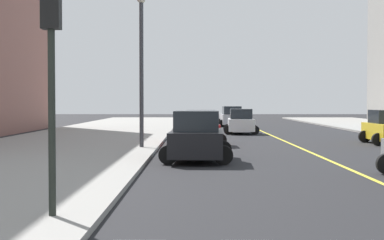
% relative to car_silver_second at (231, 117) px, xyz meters
% --- Properties ---
extents(sidewalk_kerb_west, '(10.00, 120.00, 0.15)m').
position_rel_car_silver_second_xyz_m(sidewalk_kerb_west, '(-10.32, -31.98, -0.84)').
color(sidewalk_kerb_west, gray).
rests_on(sidewalk_kerb_west, ground).
extents(lane_divider_paint, '(0.16, 80.00, 0.01)m').
position_rel_car_silver_second_xyz_m(lane_divider_paint, '(1.88, -11.98, -0.91)').
color(lane_divider_paint, yellow).
rests_on(lane_divider_paint, ground).
extents(car_silver_second, '(2.82, 4.42, 1.95)m').
position_rel_car_silver_second_xyz_m(car_silver_second, '(0.00, 0.00, 0.00)').
color(car_silver_second, '#B7B7BC').
rests_on(car_silver_second, ground).
extents(car_red_third, '(2.69, 4.28, 1.91)m').
position_rel_car_silver_second_xyz_m(car_red_third, '(-3.16, -23.82, -0.02)').
color(car_red_third, red).
rests_on(car_red_third, ground).
extents(car_black_fifth, '(2.92, 4.55, 2.00)m').
position_rel_car_silver_second_xyz_m(car_black_fifth, '(-3.41, -32.74, 0.02)').
color(car_black_fifth, black).
rests_on(car_black_fifth, ground).
extents(car_white_sixth, '(2.68, 4.19, 1.84)m').
position_rel_car_silver_second_xyz_m(car_white_sixth, '(-0.10, -12.71, -0.05)').
color(car_white_sixth, silver).
rests_on(car_white_sixth, ground).
extents(traffic_light_far_corner, '(0.36, 0.41, 4.58)m').
position_rel_car_silver_second_xyz_m(traffic_light_far_corner, '(-6.25, -44.55, 2.47)').
color(traffic_light_far_corner, black).
rests_on(traffic_light_far_corner, sidewalk_kerb_west).
extents(street_lamp, '(0.44, 0.44, 7.42)m').
position_rel_car_silver_second_xyz_m(street_lamp, '(-6.10, -27.37, 3.62)').
color(street_lamp, '#38383D').
rests_on(street_lamp, sidewalk_kerb_west).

